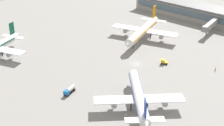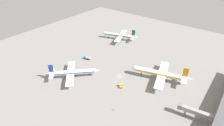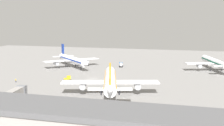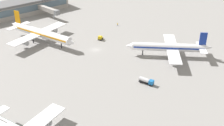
# 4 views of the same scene
# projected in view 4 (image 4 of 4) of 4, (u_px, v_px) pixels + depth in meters

# --- Properties ---
(ground) EXTENTS (288.00, 288.00, 0.00)m
(ground) POSITION_uv_depth(u_px,v_px,m) (96.00, 50.00, 145.87)
(ground) COLOR gray
(terminal_building) EXTENTS (87.31, 15.65, 9.24)m
(terminal_building) POSITION_uv_depth(u_px,v_px,m) (8.00, 10.00, 188.30)
(terminal_building) COLOR #9E9993
(terminal_building) RESTS_ON ground
(airplane_at_gate) EXTENTS (33.05, 32.97, 12.79)m
(airplane_at_gate) POSITION_uv_depth(u_px,v_px,m) (169.00, 47.00, 137.73)
(airplane_at_gate) COLOR white
(airplane_at_gate) RESTS_ON ground
(airplane_distant) EXTENTS (38.10, 46.56, 14.46)m
(airplane_distant) POSITION_uv_depth(u_px,v_px,m) (41.00, 33.00, 152.07)
(airplane_distant) COLOR white
(airplane_distant) RESTS_ON ground
(baggage_tug) EXTENTS (3.73, 3.40, 2.30)m
(baggage_tug) POSITION_uv_depth(u_px,v_px,m) (100.00, 38.00, 156.64)
(baggage_tug) COLOR black
(baggage_tug) RESTS_ON ground
(fuel_truck) EXTENTS (3.54, 6.58, 2.50)m
(fuel_truck) POSITION_uv_depth(u_px,v_px,m) (146.00, 81.00, 116.90)
(fuel_truck) COLOR black
(fuel_truck) RESTS_ON ground
(ground_crew_worker) EXTENTS (0.51, 0.53, 1.67)m
(ground_crew_worker) POSITION_uv_depth(u_px,v_px,m) (118.00, 24.00, 175.71)
(ground_crew_worker) COLOR #1E2338
(ground_crew_worker) RESTS_ON ground
(jet_bridge) EXTENTS (5.58, 20.89, 6.74)m
(jet_bridge) POSITION_uv_depth(u_px,v_px,m) (49.00, 10.00, 187.46)
(jet_bridge) COLOR #9E9993
(jet_bridge) RESTS_ON ground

